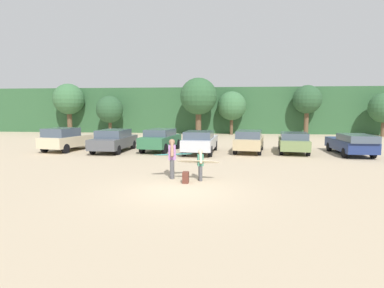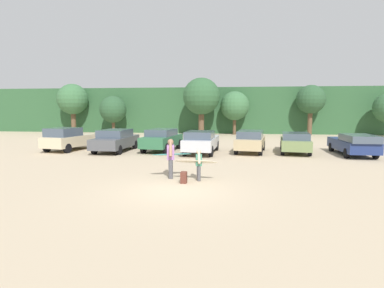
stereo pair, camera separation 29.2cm
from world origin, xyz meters
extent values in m
plane|color=tan|center=(0.00, 0.00, 0.00)|extent=(120.00, 120.00, 0.00)
cube|color=#2D5633|center=(0.00, 32.52, 2.72)|extent=(108.00, 12.00, 5.45)
cylinder|color=brown|center=(-17.13, 25.36, 1.26)|extent=(0.57, 0.57, 2.51)
sphere|color=#38663D|center=(-17.13, 25.36, 4.07)|extent=(3.66, 3.66, 3.66)
cylinder|color=brown|center=(-11.82, 24.62, 0.76)|extent=(0.36, 0.36, 1.52)
sphere|color=#284C2D|center=(-11.82, 24.62, 2.84)|extent=(3.11, 3.11, 3.11)
cylinder|color=brown|center=(-1.42, 24.10, 1.28)|extent=(0.63, 0.63, 2.57)
sphere|color=#2D5633|center=(-1.42, 24.10, 4.30)|extent=(4.07, 4.07, 4.07)
cylinder|color=brown|center=(2.25, 25.33, 0.93)|extent=(0.36, 0.36, 1.87)
sphere|color=#38663D|center=(2.25, 25.33, 3.26)|extent=(3.27, 3.27, 3.27)
cylinder|color=brown|center=(10.49, 25.26, 1.31)|extent=(0.49, 0.49, 2.62)
sphere|color=#284C2D|center=(10.49, 25.26, 3.95)|extent=(3.13, 3.13, 3.13)
cube|color=beige|center=(-9.51, 10.14, 0.68)|extent=(2.58, 4.23, 0.73)
cube|color=#3F4C5B|center=(-9.63, 9.52, 1.34)|extent=(2.07, 2.32, 0.58)
cylinder|color=black|center=(-10.10, 11.57, 0.32)|extent=(0.33, 0.66, 0.63)
cylinder|color=black|center=(-8.44, 11.26, 0.32)|extent=(0.33, 0.66, 0.63)
cylinder|color=black|center=(-10.58, 9.01, 0.32)|extent=(0.33, 0.66, 0.63)
cylinder|color=black|center=(-8.93, 8.70, 0.32)|extent=(0.33, 0.66, 0.63)
cube|color=#4C4F54|center=(-6.04, 9.96, 0.65)|extent=(2.05, 4.69, 0.69)
cube|color=#3F4C5B|center=(-6.04, 9.92, 1.26)|extent=(1.83, 2.53, 0.52)
cylinder|color=black|center=(-6.84, 11.52, 0.31)|extent=(0.24, 0.63, 0.62)
cylinder|color=black|center=(-5.13, 11.46, 0.31)|extent=(0.24, 0.63, 0.62)
cylinder|color=black|center=(-6.94, 8.47, 0.31)|extent=(0.24, 0.63, 0.62)
cylinder|color=black|center=(-5.23, 8.41, 0.31)|extent=(0.24, 0.63, 0.62)
cube|color=#2D6642|center=(-2.88, 10.58, 0.71)|extent=(2.37, 4.43, 0.72)
cube|color=#3F4C5B|center=(-2.89, 10.51, 1.30)|extent=(1.94, 2.53, 0.47)
cylinder|color=black|center=(-3.44, 12.08, 0.35)|extent=(0.32, 0.73, 0.70)
cylinder|color=black|center=(-1.89, 11.84, 0.35)|extent=(0.32, 0.73, 0.70)
cylinder|color=black|center=(-3.87, 9.33, 0.35)|extent=(0.32, 0.73, 0.70)
cylinder|color=black|center=(-2.31, 9.09, 0.35)|extent=(0.32, 0.73, 0.70)
cube|color=silver|center=(-0.01, 9.84, 0.69)|extent=(2.15, 4.77, 0.70)
cube|color=#3F4C5B|center=(-0.06, 9.08, 1.28)|extent=(1.84, 2.26, 0.48)
cylinder|color=black|center=(-0.74, 11.43, 0.34)|extent=(0.26, 0.70, 0.69)
cylinder|color=black|center=(0.92, 11.32, 0.34)|extent=(0.26, 0.70, 0.69)
cylinder|color=black|center=(-0.94, 8.36, 0.34)|extent=(0.26, 0.70, 0.69)
cylinder|color=black|center=(0.73, 8.25, 0.34)|extent=(0.26, 0.70, 0.69)
cube|color=tan|center=(3.25, 10.62, 0.67)|extent=(2.32, 4.26, 0.67)
cube|color=#3F4C5B|center=(3.22, 10.45, 1.24)|extent=(1.93, 2.61, 0.48)
cylinder|color=black|center=(2.69, 12.06, 0.33)|extent=(0.32, 0.69, 0.66)
cylinder|color=black|center=(4.22, 11.83, 0.33)|extent=(0.32, 0.69, 0.66)
cylinder|color=black|center=(2.28, 9.42, 0.33)|extent=(0.32, 0.69, 0.66)
cylinder|color=black|center=(3.82, 9.19, 0.33)|extent=(0.32, 0.69, 0.66)
cube|color=#6B7F4C|center=(6.22, 10.84, 0.63)|extent=(2.38, 4.61, 0.64)
cube|color=#3F4C5B|center=(6.16, 10.39, 1.16)|extent=(1.96, 2.47, 0.43)
cylinder|color=black|center=(5.60, 12.39, 0.31)|extent=(0.30, 0.64, 0.62)
cylinder|color=black|center=(7.23, 12.18, 0.31)|extent=(0.30, 0.64, 0.62)
cylinder|color=black|center=(5.22, 9.50, 0.31)|extent=(0.30, 0.64, 0.62)
cylinder|color=black|center=(6.84, 9.29, 0.31)|extent=(0.30, 0.64, 0.62)
cube|color=navy|center=(9.66, 10.23, 0.63)|extent=(1.85, 4.66, 0.66)
cube|color=#3F4C5B|center=(9.65, 9.08, 1.18)|extent=(1.69, 2.61, 0.42)
cylinder|color=black|center=(8.86, 11.77, 0.30)|extent=(0.23, 0.61, 0.61)
cylinder|color=black|center=(10.49, 11.76, 0.30)|extent=(0.23, 0.61, 0.61)
cylinder|color=black|center=(8.83, 8.71, 0.30)|extent=(0.23, 0.61, 0.61)
cylinder|color=black|center=(10.46, 8.69, 0.30)|extent=(0.23, 0.61, 0.61)
cylinder|color=#4C4C51|center=(-0.57, 1.90, 0.40)|extent=(0.19, 0.19, 0.81)
cylinder|color=#4C4C51|center=(-0.62, 2.19, 0.40)|extent=(0.19, 0.19, 0.81)
cube|color=#9966A5|center=(-0.59, 2.05, 1.12)|extent=(0.38, 0.46, 0.62)
sphere|color=#8C664C|center=(-0.59, 2.05, 1.56)|extent=(0.26, 0.26, 0.26)
cylinder|color=#8C664C|center=(-0.55, 1.82, 1.28)|extent=(0.21, 0.44, 0.64)
cylinder|color=#8C664C|center=(-0.64, 2.27, 1.28)|extent=(0.21, 0.45, 0.64)
cylinder|color=#4C4C51|center=(0.67, 1.60, 0.31)|extent=(0.15, 0.15, 0.62)
cylinder|color=#4C4C51|center=(0.63, 1.82, 0.31)|extent=(0.15, 0.15, 0.62)
cube|color=#3F7F66|center=(0.65, 1.71, 0.86)|extent=(0.29, 0.36, 0.48)
sphere|color=#D8AD8C|center=(0.65, 1.71, 1.20)|extent=(0.20, 0.20, 0.20)
cylinder|color=#D8AD8C|center=(0.68, 1.54, 0.99)|extent=(0.17, 0.35, 0.49)
cylinder|color=#D8AD8C|center=(0.62, 1.88, 0.99)|extent=(0.13, 0.18, 0.51)
ellipsoid|color=teal|center=(-0.56, 2.14, 1.01)|extent=(1.79, 1.05, 0.15)
ellipsoid|color=beige|center=(0.55, 1.68, 0.79)|extent=(1.84, 0.62, 0.25)
cube|color=#592D23|center=(0.10, 1.19, 0.23)|extent=(0.24, 0.34, 0.45)
camera|label=1|loc=(1.71, -11.21, 2.99)|focal=29.76mm
camera|label=2|loc=(2.00, -11.18, 2.99)|focal=29.76mm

